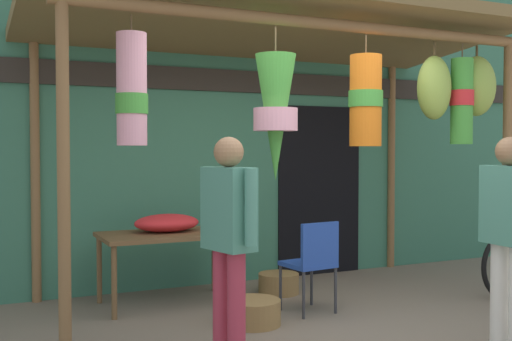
% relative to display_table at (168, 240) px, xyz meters
% --- Properties ---
extents(ground_plane, '(30.00, 30.00, 0.00)m').
position_rel_display_table_xyz_m(ground_plane, '(0.78, -1.53, -0.62)').
color(ground_plane, '#756656').
extents(shop_facade, '(12.12, 0.29, 3.63)m').
position_rel_display_table_xyz_m(shop_facade, '(0.79, 0.78, 1.19)').
color(shop_facade, '#387056').
rests_on(shop_facade, ground_plane).
extents(market_stall_canopy, '(4.76, 2.35, 2.85)m').
position_rel_display_table_xyz_m(market_stall_canopy, '(1.07, -0.49, 1.82)').
color(market_stall_canopy, brown).
rests_on(market_stall_canopy, ground_plane).
extents(display_table, '(1.29, 0.75, 0.69)m').
position_rel_display_table_xyz_m(display_table, '(0.00, 0.00, 0.00)').
color(display_table, brown).
rests_on(display_table, ground_plane).
extents(flower_heap_on_table, '(0.64, 0.45, 0.17)m').
position_rel_display_table_xyz_m(flower_heap_on_table, '(0.02, 0.07, 0.16)').
color(flower_heap_on_table, red).
rests_on(flower_heap_on_table, display_table).
extents(folding_chair, '(0.44, 0.44, 0.84)m').
position_rel_display_table_xyz_m(folding_chair, '(1.08, -0.90, -0.12)').
color(folding_chair, '#2347A8').
rests_on(folding_chair, ground_plane).
extents(wicker_basket_by_table, '(0.48, 0.48, 0.21)m').
position_rel_display_table_xyz_m(wicker_basket_by_table, '(0.43, -1.00, -0.51)').
color(wicker_basket_by_table, olive).
rests_on(wicker_basket_by_table, ground_plane).
extents(wicker_basket_spare, '(0.42, 0.42, 0.21)m').
position_rel_display_table_xyz_m(wicker_basket_spare, '(1.16, -0.06, -0.52)').
color(wicker_basket_spare, olive).
rests_on(wicker_basket_spare, ground_plane).
extents(vendor_in_orange, '(0.30, 0.58, 1.58)m').
position_rel_display_table_xyz_m(vendor_in_orange, '(-0.09, -1.71, 0.31)').
color(vendor_in_orange, '#B23347').
rests_on(vendor_in_orange, ground_plane).
extents(customer_foreground, '(0.23, 0.59, 1.59)m').
position_rel_display_table_xyz_m(customer_foreground, '(1.90, -2.38, 0.31)').
color(customer_foreground, silver).
rests_on(customer_foreground, ground_plane).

